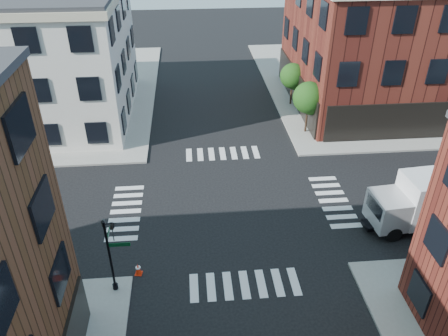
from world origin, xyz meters
TOP-DOWN VIEW (x-y plane):
  - ground at (0.00, 0.00)m, footprint 120.00×120.00m
  - sidewalk_ne at (21.00, 21.00)m, footprint 30.00×30.00m
  - sidewalk_nw at (-21.00, 21.00)m, footprint 30.00×30.00m
  - building_ne at (20.50, 16.00)m, footprint 25.00×16.00m
  - tree_near at (7.56, 9.98)m, footprint 2.69×2.69m
  - tree_far at (7.56, 15.98)m, footprint 2.43×2.43m
  - signal_pole at (-6.72, -6.68)m, footprint 1.29×1.24m
  - box_truck at (12.26, -2.95)m, footprint 8.10×3.08m
  - traffic_cone at (-5.70, -5.70)m, footprint 0.44×0.44m

SIDE VIEW (x-z plane):
  - ground at x=0.00m, z-range 0.00..0.00m
  - sidewalk_ne at x=21.00m, z-range 0.00..0.15m
  - sidewalk_nw at x=-21.00m, z-range 0.00..0.15m
  - traffic_cone at x=-5.70m, z-range -0.01..0.69m
  - box_truck at x=12.26m, z-range 0.07..3.67m
  - signal_pole at x=-6.72m, z-range 0.56..5.16m
  - tree_far at x=7.56m, z-range 0.84..4.91m
  - tree_near at x=7.56m, z-range 0.91..5.41m
  - building_ne at x=20.50m, z-range 0.00..12.00m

